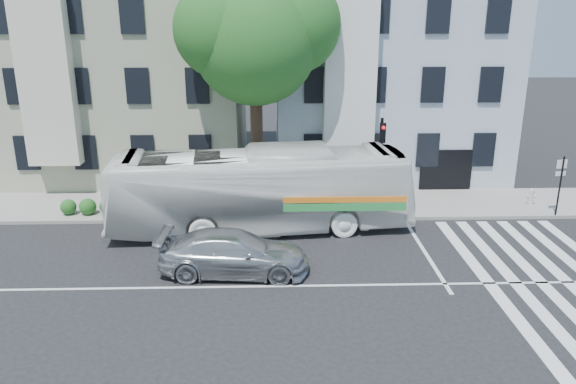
{
  "coord_description": "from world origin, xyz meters",
  "views": [
    {
      "loc": [
        0.7,
        -16.86,
        8.81
      ],
      "look_at": [
        1.27,
        2.82,
        2.4
      ],
      "focal_mm": 35.0,
      "sensor_mm": 36.0,
      "label": 1
    }
  ],
  "objects_px": {
    "sedan": "(234,253)",
    "fire_hydrant": "(531,196)",
    "traffic_signal": "(381,152)",
    "bus": "(260,190)"
  },
  "relations": [
    {
      "from": "bus",
      "to": "traffic_signal",
      "type": "relative_size",
      "value": 2.91
    },
    {
      "from": "bus",
      "to": "sedan",
      "type": "bearing_deg",
      "value": 162.65
    },
    {
      "from": "sedan",
      "to": "fire_hydrant",
      "type": "relative_size",
      "value": 6.66
    },
    {
      "from": "sedan",
      "to": "fire_hydrant",
      "type": "distance_m",
      "value": 14.87
    },
    {
      "from": "traffic_signal",
      "to": "fire_hydrant",
      "type": "xyz_separation_m",
      "value": [
        7.16,
        0.15,
        -2.21
      ]
    },
    {
      "from": "sedan",
      "to": "traffic_signal",
      "type": "relative_size",
      "value": 1.22
    },
    {
      "from": "traffic_signal",
      "to": "fire_hydrant",
      "type": "distance_m",
      "value": 7.49
    },
    {
      "from": "traffic_signal",
      "to": "fire_hydrant",
      "type": "height_order",
      "value": "traffic_signal"
    },
    {
      "from": "sedan",
      "to": "bus",
      "type": "bearing_deg",
      "value": -8.56
    },
    {
      "from": "bus",
      "to": "fire_hydrant",
      "type": "bearing_deg",
      "value": -84.83
    }
  ]
}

